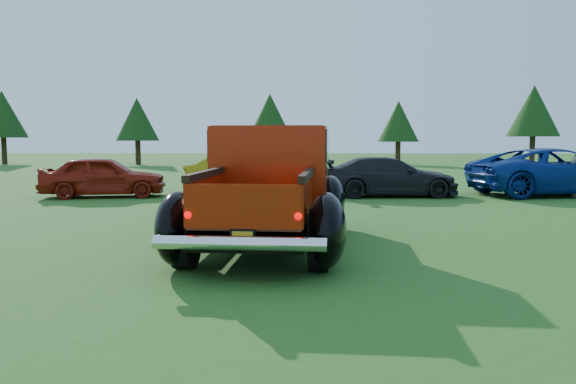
{
  "coord_description": "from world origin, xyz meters",
  "views": [
    {
      "loc": [
        -0.12,
        -9.38,
        1.81
      ],
      "look_at": [
        -0.5,
        0.2,
        0.89
      ],
      "focal_mm": 35.0,
      "sensor_mm": 36.0,
      "label": 1
    }
  ],
  "objects_px": {
    "tree_mid_left": "(270,116)",
    "tree_east": "(534,111)",
    "tree_far_west": "(2,114)",
    "show_car_red": "(104,176)",
    "tree_west": "(137,119)",
    "pickup_truck": "(271,187)",
    "show_car_yellow": "(248,174)",
    "show_car_blue": "(556,172)",
    "tree_mid_right": "(398,122)",
    "show_car_grey": "(389,177)"
  },
  "relations": [
    {
      "from": "tree_mid_right",
      "to": "show_car_red",
      "type": "height_order",
      "value": "tree_mid_right"
    },
    {
      "from": "tree_far_west",
      "to": "show_car_yellow",
      "type": "relative_size",
      "value": 1.3
    },
    {
      "from": "show_car_red",
      "to": "show_car_grey",
      "type": "height_order",
      "value": "show_car_red"
    },
    {
      "from": "tree_mid_left",
      "to": "tree_west",
      "type": "bearing_deg",
      "value": -167.47
    },
    {
      "from": "show_car_grey",
      "to": "tree_far_west",
      "type": "bearing_deg",
      "value": 43.95
    },
    {
      "from": "tree_mid_left",
      "to": "pickup_truck",
      "type": "bearing_deg",
      "value": -85.9
    },
    {
      "from": "show_car_blue",
      "to": "pickup_truck",
      "type": "bearing_deg",
      "value": 124.28
    },
    {
      "from": "tree_east",
      "to": "tree_mid_left",
      "type": "bearing_deg",
      "value": 175.24
    },
    {
      "from": "tree_far_west",
      "to": "tree_mid_left",
      "type": "height_order",
      "value": "tree_far_west"
    },
    {
      "from": "pickup_truck",
      "to": "tree_east",
      "type": "bearing_deg",
      "value": 64.62
    },
    {
      "from": "show_car_yellow",
      "to": "show_car_blue",
      "type": "xyz_separation_m",
      "value": [
        9.88,
        -0.12,
        0.09
      ]
    },
    {
      "from": "tree_east",
      "to": "tree_far_west",
      "type": "bearing_deg",
      "value": 179.23
    },
    {
      "from": "tree_far_west",
      "to": "show_car_grey",
      "type": "bearing_deg",
      "value": -41.74
    },
    {
      "from": "show_car_red",
      "to": "tree_mid_left",
      "type": "bearing_deg",
      "value": -20.24
    },
    {
      "from": "tree_far_west",
      "to": "show_car_red",
      "type": "bearing_deg",
      "value": -55.21
    },
    {
      "from": "tree_mid_left",
      "to": "show_car_grey",
      "type": "relative_size",
      "value": 1.18
    },
    {
      "from": "tree_west",
      "to": "show_car_blue",
      "type": "bearing_deg",
      "value": -45.7
    },
    {
      "from": "tree_mid_left",
      "to": "show_car_red",
      "type": "relative_size",
      "value": 1.33
    },
    {
      "from": "tree_mid_left",
      "to": "tree_mid_right",
      "type": "height_order",
      "value": "tree_mid_left"
    },
    {
      "from": "tree_east",
      "to": "show_car_red",
      "type": "distance_m",
      "value": 30.78
    },
    {
      "from": "tree_far_west",
      "to": "show_car_blue",
      "type": "bearing_deg",
      "value": -35.52
    },
    {
      "from": "tree_west",
      "to": "pickup_truck",
      "type": "bearing_deg",
      "value": -68.64
    },
    {
      "from": "tree_far_west",
      "to": "show_car_yellow",
      "type": "height_order",
      "value": "tree_far_west"
    },
    {
      "from": "tree_far_west",
      "to": "show_car_red",
      "type": "xyz_separation_m",
      "value": [
        15.5,
        -22.31,
        -2.88
      ]
    },
    {
      "from": "tree_mid_right",
      "to": "tree_mid_left",
      "type": "bearing_deg",
      "value": 173.66
    },
    {
      "from": "tree_far_west",
      "to": "tree_east",
      "type": "height_order",
      "value": "tree_east"
    },
    {
      "from": "tree_mid_right",
      "to": "tree_far_west",
      "type": "bearing_deg",
      "value": 180.0
    },
    {
      "from": "tree_east",
      "to": "show_car_red",
      "type": "relative_size",
      "value": 1.44
    },
    {
      "from": "tree_west",
      "to": "show_car_yellow",
      "type": "relative_size",
      "value": 1.15
    },
    {
      "from": "show_car_yellow",
      "to": "tree_west",
      "type": "bearing_deg",
      "value": 31.43
    },
    {
      "from": "tree_east",
      "to": "show_car_grey",
      "type": "relative_size",
      "value": 1.28
    },
    {
      "from": "tree_mid_right",
      "to": "pickup_truck",
      "type": "height_order",
      "value": "tree_mid_right"
    },
    {
      "from": "show_car_grey",
      "to": "show_car_blue",
      "type": "distance_m",
      "value": 5.38
    },
    {
      "from": "tree_west",
      "to": "show_car_grey",
      "type": "height_order",
      "value": "tree_west"
    },
    {
      "from": "tree_west",
      "to": "pickup_truck",
      "type": "relative_size",
      "value": 0.83
    },
    {
      "from": "tree_east",
      "to": "show_car_blue",
      "type": "bearing_deg",
      "value": -109.35
    },
    {
      "from": "show_car_red",
      "to": "show_car_grey",
      "type": "distance_m",
      "value": 8.89
    },
    {
      "from": "pickup_truck",
      "to": "show_car_grey",
      "type": "xyz_separation_m",
      "value": [
        3.18,
        7.88,
        -0.35
      ]
    },
    {
      "from": "show_car_blue",
      "to": "show_car_red",
      "type": "bearing_deg",
      "value": 84.1
    },
    {
      "from": "tree_mid_left",
      "to": "tree_east",
      "type": "distance_m",
      "value": 18.06
    },
    {
      "from": "pickup_truck",
      "to": "show_car_grey",
      "type": "relative_size",
      "value": 1.31
    },
    {
      "from": "tree_far_west",
      "to": "show_car_yellow",
      "type": "distance_m",
      "value": 29.11
    },
    {
      "from": "show_car_grey",
      "to": "tree_west",
      "type": "bearing_deg",
      "value": 30.4
    },
    {
      "from": "tree_mid_right",
      "to": "tree_east",
      "type": "bearing_deg",
      "value": -3.18
    },
    {
      "from": "tree_west",
      "to": "tree_mid_left",
      "type": "relative_size",
      "value": 0.92
    },
    {
      "from": "show_car_blue",
      "to": "tree_east",
      "type": "bearing_deg",
      "value": -29.67
    },
    {
      "from": "tree_far_west",
      "to": "show_car_red",
      "type": "relative_size",
      "value": 1.39
    },
    {
      "from": "tree_mid_right",
      "to": "show_car_yellow",
      "type": "height_order",
      "value": "tree_mid_right"
    },
    {
      "from": "show_car_yellow",
      "to": "tree_mid_right",
      "type": "bearing_deg",
      "value": -15.8
    },
    {
      "from": "tree_far_west",
      "to": "tree_west",
      "type": "xyz_separation_m",
      "value": [
        10.0,
        -1.0,
        -0.41
      ]
    }
  ]
}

